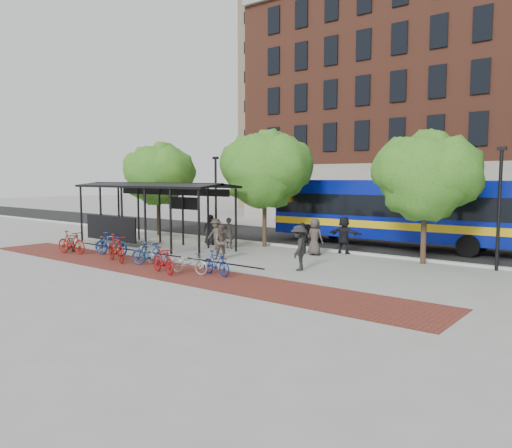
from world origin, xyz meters
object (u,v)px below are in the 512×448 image
Objects in this scene: lamp_post_left at (216,196)px; bus at (393,209)px; bus_shelter at (151,193)px; bike_11 at (216,263)px; bike_5 at (116,248)px; pedestrian_5 at (344,235)px; pedestrian_1 at (229,233)px; pedestrian_6 at (315,237)px; bike_6 at (146,251)px; pedestrian_9 at (299,248)px; bike_10 at (189,263)px; bike_2 at (102,244)px; bike_7 at (150,253)px; bike_3 at (111,244)px; pedestrian_4 at (303,238)px; pedestrian_8 at (222,242)px; lamp_post_right at (499,205)px; tree_a at (159,172)px; pedestrian_0 at (210,230)px; pedestrian_3 at (216,234)px; tree_b at (266,167)px; bike_1 at (71,242)px; bike_0 at (71,242)px; tree_c at (428,173)px; bike_9 at (163,260)px.

bus is at bearing 23.40° from lamp_post_left.
bike_11 is (8.69, -3.97, -2.51)m from bus_shelter.
pedestrian_5 is at bearing -21.90° from bike_5.
pedestrian_6 reaches higher than pedestrian_1.
pedestrian_9 is at bearing -50.01° from bike_6.
bus_shelter is 6.02× the size of bike_10.
bike_2 is 7.55m from bike_10.
bike_2 is 4.81m from bike_7.
lamp_post_left is 2.83× the size of bike_7.
pedestrian_1 is at bearing -35.49° from lamp_post_left.
bike_3 is 10.15m from pedestrian_6.
bike_3 is 9.62m from pedestrian_4.
lamp_post_left is 7.52m from pedestrian_8.
pedestrian_5 is at bearing -24.36° from bike_10.
pedestrian_6 is at bearing -8.90° from lamp_post_left.
bus is at bearing 147.00° from lamp_post_right.
bus is at bearing 16.89° from tree_a.
pedestrian_6 reaches higher than bike_11.
pedestrian_0 is (6.03, -1.42, -3.36)m from tree_a.
pedestrian_3 is (1.01, 5.62, 0.21)m from bike_5.
bus is at bearing 157.49° from pedestrian_9.
pedestrian_3 reaches higher than bike_2.
pedestrian_6 reaches higher than bike_7.
pedestrian_1 is (1.86, -0.45, -0.03)m from pedestrian_0.
bike_10 is 1.10× the size of pedestrian_4.
tree_b is at bearing 32.69° from bike_11.
bike_7 is at bearing -96.58° from bike_1.
bike_0 is 2.06m from bike_2.
tree_c is at bearing -77.77° from bike_3.
bike_10 is (7.48, -1.05, 0.00)m from bike_2.
pedestrian_0 reaches higher than pedestrian_1.
tree_c is at bearing -25.87° from bike_9.
tree_c reaches higher than pedestrian_6.
lamp_post_right is 17.87m from bike_3.
tree_c reaches higher than bike_10.
bike_0 is at bearing 45.58° from pedestrian_1.
lamp_post_right is 2.77× the size of bike_6.
tree_c reaches higher than bike_11.
pedestrian_0 is at bearing -13.28° from tree_a.
pedestrian_4 is at bearing -60.24° from bike_1.
pedestrian_0 is 0.92× the size of pedestrian_5.
bus_shelter is 3.92m from pedestrian_0.
bike_3 is 5.85m from bike_9.
bike_5 reaches higher than bike_10.
tree_b is 3.83× the size of pedestrian_3.
bike_10 is at bearing -87.49° from bike_2.
bike_0 is 10.53m from bike_11.
bike_2 is 0.92× the size of pedestrian_9.
lamp_post_right is 2.99× the size of bike_0.
pedestrian_9 reaches higher than bike_1.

